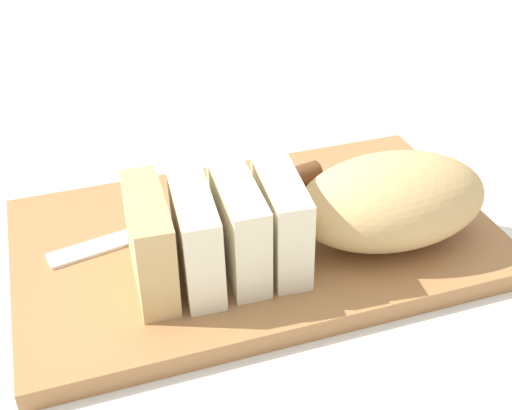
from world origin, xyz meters
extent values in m
plane|color=silver|center=(0.00, 0.00, 0.00)|extent=(3.00, 3.00, 0.00)
cube|color=#9E6B3D|center=(0.00, 0.00, 0.01)|extent=(0.45, 0.28, 0.02)
ellipsoid|color=tan|center=(-0.11, 0.05, 0.06)|extent=(0.18, 0.12, 0.08)
cube|color=beige|center=(-0.01, 0.04, 0.06)|extent=(0.05, 0.10, 0.08)
cube|color=beige|center=(0.03, 0.04, 0.06)|extent=(0.04, 0.10, 0.08)
cube|color=beige|center=(0.07, 0.04, 0.06)|extent=(0.04, 0.10, 0.08)
cube|color=tan|center=(0.10, 0.03, 0.06)|extent=(0.04, 0.10, 0.08)
cube|color=silver|center=(0.08, -0.04, 0.02)|extent=(0.22, 0.05, 0.00)
cylinder|color=#593319|center=(-0.06, -0.06, 0.03)|extent=(0.07, 0.03, 0.02)
cube|color=silver|center=(-0.03, -0.05, 0.03)|extent=(0.02, 0.03, 0.02)
sphere|color=tan|center=(0.02, 0.05, 0.02)|extent=(0.01, 0.01, 0.01)
sphere|color=tan|center=(-0.08, 0.05, 0.02)|extent=(0.01, 0.01, 0.01)
sphere|color=tan|center=(-0.08, -0.02, 0.02)|extent=(0.01, 0.01, 0.01)
sphere|color=tan|center=(-0.08, -0.04, 0.02)|extent=(0.01, 0.01, 0.01)
camera|label=1|loc=(0.18, 0.46, 0.38)|focal=46.50mm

